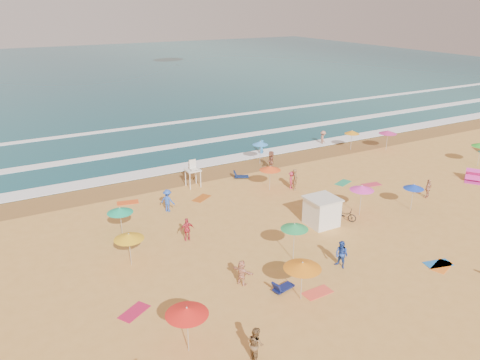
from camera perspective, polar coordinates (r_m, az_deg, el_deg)
ground at (r=34.36m, az=4.45°, el=-5.58°), size 220.00×220.00×0.00m
ocean at (r=111.91m, az=-20.26°, el=11.96°), size 220.00×140.00×0.18m
wet_sand at (r=44.44m, az=-4.37°, el=0.79°), size 220.00×220.00×0.00m
surf_foam at (r=52.15m, az=-8.44°, el=3.83°), size 200.00×18.70×0.05m
cabana at (r=34.54m, az=9.93°, el=-3.87°), size 2.00×2.00×2.00m
cabana_roof at (r=34.11m, az=10.04°, el=-2.25°), size 2.20×2.20×0.12m
bicycle at (r=35.69m, az=12.58°, el=-4.15°), size 1.61×1.80×0.95m
lifeguard_stand at (r=41.09m, az=-5.76°, el=0.57°), size 1.20×1.20×2.10m
beach_umbrellas at (r=34.14m, az=9.97°, el=-2.08°), size 59.96×27.11×0.77m
loungers at (r=33.85m, az=17.97°, el=-6.75°), size 61.68×22.74×0.34m
towels at (r=31.60m, az=1.83°, el=-8.03°), size 35.70×22.40×0.03m
beachgoers at (r=36.98m, az=-1.24°, el=-2.11°), size 38.35×26.85×2.15m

